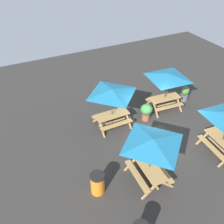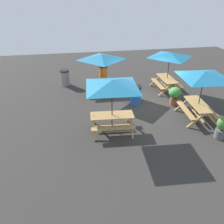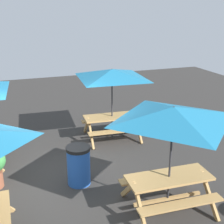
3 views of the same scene
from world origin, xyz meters
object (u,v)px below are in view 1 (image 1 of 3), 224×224
at_px(picnic_table_3, 152,145).
at_px(trash_bin_orange, 98,183).
at_px(trash_bin_blue, 159,137).
at_px(potted_plant_1, 185,93).
at_px(picnic_table_1, 112,94).
at_px(potted_plant_0, 146,111).
at_px(picnic_table_2, 168,79).

bearing_deg(picnic_table_3, trash_bin_orange, 82.72).
distance_m(trash_bin_blue, potted_plant_1, 4.48).
xyz_separation_m(picnic_table_1, trash_bin_orange, (-3.50, 2.37, -1.49)).
distance_m(picnic_table_1, trash_bin_orange, 4.49).
distance_m(trash_bin_blue, potted_plant_0, 2.04).
bearing_deg(potted_plant_1, trash_bin_blue, 124.64).
distance_m(picnic_table_1, potted_plant_0, 2.42).
bearing_deg(trash_bin_orange, potted_plant_0, -53.76).
distance_m(picnic_table_2, potted_plant_1, 2.22).
bearing_deg(picnic_table_2, trash_bin_orange, 36.58).
bearing_deg(potted_plant_0, trash_bin_blue, 165.13).
bearing_deg(trash_bin_orange, picnic_table_1, -34.13).
distance_m(picnic_table_3, potted_plant_1, 6.86).
relative_size(picnic_table_2, trash_bin_blue, 2.88).
height_order(picnic_table_1, picnic_table_2, same).
relative_size(picnic_table_1, picnic_table_3, 1.00).
height_order(picnic_table_3, trash_bin_blue, picnic_table_3).
xyz_separation_m(picnic_table_1, picnic_table_3, (-3.88, 0.20, 0.00)).
relative_size(picnic_table_1, potted_plant_0, 2.39).
bearing_deg(potted_plant_1, potted_plant_0, 100.36).
xyz_separation_m(picnic_table_1, potted_plant_0, (-0.35, -1.92, -1.42)).
xyz_separation_m(picnic_table_1, picnic_table_2, (0.09, -3.45, 0.00)).
distance_m(trash_bin_orange, potted_plant_0, 5.33).
distance_m(picnic_table_3, trash_bin_orange, 2.66).
relative_size(trash_bin_blue, potted_plant_1, 1.01).
bearing_deg(picnic_table_2, potted_plant_1, -170.18).
bearing_deg(potted_plant_0, picnic_table_1, 79.60).
distance_m(picnic_table_1, picnic_table_3, 3.88).
xyz_separation_m(potted_plant_0, potted_plant_1, (0.58, -3.17, -0.07)).
bearing_deg(picnic_table_2, picnic_table_1, 6.34).
height_order(picnic_table_3, trash_bin_orange, picnic_table_3).
bearing_deg(trash_bin_blue, picnic_table_2, -40.35).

